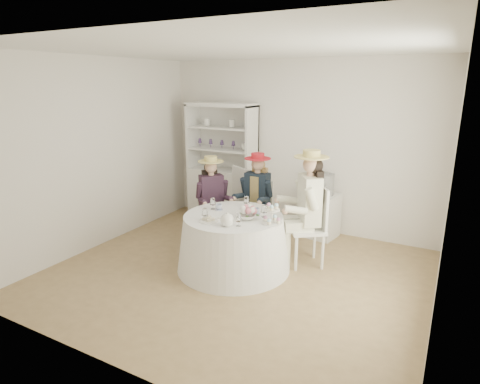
% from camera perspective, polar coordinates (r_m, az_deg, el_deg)
% --- Properties ---
extents(ground, '(4.50, 4.50, 0.00)m').
position_cam_1_polar(ground, '(5.19, -0.54, -11.51)').
color(ground, olive).
rests_on(ground, ground).
extents(ceiling, '(4.50, 4.50, 0.00)m').
position_cam_1_polar(ceiling, '(4.64, -0.62, 19.75)').
color(ceiling, white).
rests_on(ceiling, wall_back).
extents(wall_back, '(4.50, 0.00, 4.50)m').
position_cam_1_polar(wall_back, '(6.52, 8.02, 6.45)').
color(wall_back, silver).
rests_on(wall_back, ground).
extents(wall_front, '(4.50, 0.00, 4.50)m').
position_cam_1_polar(wall_front, '(3.20, -18.27, -3.62)').
color(wall_front, silver).
rests_on(wall_front, ground).
extents(wall_left, '(0.00, 4.50, 4.50)m').
position_cam_1_polar(wall_left, '(6.13, -19.39, 5.16)').
color(wall_left, silver).
rests_on(wall_left, ground).
extents(wall_right, '(0.00, 4.50, 4.50)m').
position_cam_1_polar(wall_right, '(4.17, 27.61, -0.26)').
color(wall_right, silver).
rests_on(wall_right, ground).
extents(tea_table, '(1.46, 1.46, 0.72)m').
position_cam_1_polar(tea_table, '(5.19, -0.93, -7.17)').
color(tea_table, white).
rests_on(tea_table, ground).
extents(hutch, '(1.23, 0.54, 2.01)m').
position_cam_1_polar(hutch, '(6.97, -2.45, 1.84)').
color(hutch, silver).
rests_on(hutch, ground).
extents(side_table, '(0.51, 0.51, 0.69)m').
position_cam_1_polar(side_table, '(6.36, 11.57, -3.29)').
color(side_table, silver).
rests_on(side_table, ground).
extents(hatbox, '(0.40, 0.40, 0.32)m').
position_cam_1_polar(hatbox, '(6.22, 11.82, 1.10)').
color(hatbox, black).
rests_on(hatbox, side_table).
extents(guest_left, '(0.56, 0.55, 1.31)m').
position_cam_1_polar(guest_left, '(5.92, -4.02, -0.40)').
color(guest_left, silver).
rests_on(guest_left, ground).
extents(guest_mid, '(0.49, 0.51, 1.36)m').
position_cam_1_polar(guest_mid, '(5.91, 2.39, -0.13)').
color(guest_mid, silver).
rests_on(guest_mid, ground).
extents(guest_right, '(0.66, 0.63, 1.54)m').
position_cam_1_polar(guest_right, '(5.20, 9.55, -1.39)').
color(guest_right, silver).
rests_on(guest_right, ground).
extents(spare_chair, '(0.61, 0.61, 1.09)m').
position_cam_1_polar(spare_chair, '(6.31, 0.95, -0.84)').
color(spare_chair, silver).
rests_on(spare_chair, ground).
extents(teacup_a, '(0.12, 0.12, 0.07)m').
position_cam_1_polar(teacup_a, '(5.27, -3.04, -2.20)').
color(teacup_a, white).
rests_on(teacup_a, tea_table).
extents(teacup_b, '(0.07, 0.07, 0.06)m').
position_cam_1_polar(teacup_b, '(5.25, 1.00, -2.32)').
color(teacup_b, white).
rests_on(teacup_b, tea_table).
extents(teacup_c, '(0.11, 0.11, 0.07)m').
position_cam_1_polar(teacup_c, '(5.10, 2.32, -2.80)').
color(teacup_c, white).
rests_on(teacup_c, tea_table).
extents(flower_bowl, '(0.29, 0.29, 0.06)m').
position_cam_1_polar(flower_bowl, '(4.91, 0.97, -3.61)').
color(flower_bowl, white).
rests_on(flower_bowl, tea_table).
extents(flower_arrangement, '(0.20, 0.20, 0.07)m').
position_cam_1_polar(flower_arrangement, '(4.95, 1.23, -2.62)').
color(flower_arrangement, '#CE677A').
rests_on(flower_arrangement, tea_table).
extents(table_teapot, '(0.23, 0.16, 0.17)m').
position_cam_1_polar(table_teapot, '(4.68, -1.78, -4.01)').
color(table_teapot, white).
rests_on(table_teapot, tea_table).
extents(sandwich_plate, '(0.24, 0.24, 0.05)m').
position_cam_1_polar(sandwich_plate, '(4.87, -4.48, -4.00)').
color(sandwich_plate, white).
rests_on(sandwich_plate, tea_table).
extents(cupcake_stand, '(0.25, 0.25, 0.23)m').
position_cam_1_polar(cupcake_stand, '(4.78, 4.57, -3.46)').
color(cupcake_stand, white).
rests_on(cupcake_stand, tea_table).
extents(stemware_set, '(0.81, 0.78, 0.15)m').
position_cam_1_polar(stemware_set, '(5.03, -0.96, -2.56)').
color(stemware_set, white).
rests_on(stemware_set, tea_table).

